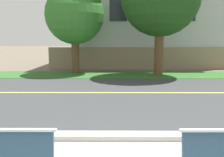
{
  "coord_description": "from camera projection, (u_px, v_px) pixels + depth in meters",
  "views": [
    {
      "loc": [
        -0.04,
        -2.11,
        1.85
      ],
      "look_at": [
        -0.08,
        3.38,
        1.0
      ],
      "focal_mm": 39.8,
      "sensor_mm": 36.0,
      "label": 1
    }
  ],
  "objects": [
    {
      "name": "ground_plane",
      "position": [
        115.0,
        85.0,
        10.27
      ],
      "size": [
        140.0,
        140.0,
        0.0
      ],
      "primitive_type": "plane",
      "color": "#665B4C"
    },
    {
      "name": "shade_tree_far_left",
      "position": [
        76.0,
        10.0,
        13.57
      ],
      "size": [
        3.24,
        3.24,
        5.35
      ],
      "color": "brown",
      "rests_on": "ground_plane"
    },
    {
      "name": "far_verge_grass",
      "position": [
        114.0,
        75.0,
        13.41
      ],
      "size": [
        48.0,
        2.8,
        0.02
      ],
      "primitive_type": "cube",
      "color": "#2D6026",
      "rests_on": "ground_plane"
    },
    {
      "name": "road_centre_line",
      "position": [
        115.0,
        93.0,
        8.79
      ],
      "size": [
        48.0,
        0.14,
        0.01
      ],
      "primitive_type": "cube",
      "color": "#E0CC4C",
      "rests_on": "ground_plane"
    },
    {
      "name": "garden_wall",
      "position": [
        150.0,
        58.0,
        15.94
      ],
      "size": [
        13.0,
        0.36,
        1.4
      ],
      "primitive_type": "cube",
      "color": "gray",
      "rests_on": "ground_plane"
    },
    {
      "name": "house_across_street",
      "position": [
        146.0,
        15.0,
        18.64
      ],
      "size": [
        10.27,
        6.91,
        7.31
      ],
      "color": "#B7BCC1",
      "rests_on": "ground_plane"
    },
    {
      "name": "street_asphalt",
      "position": [
        115.0,
        93.0,
        8.79
      ],
      "size": [
        52.0,
        8.0,
        0.01
      ],
      "primitive_type": "cube",
      "color": "#383A3D",
      "rests_on": "ground_plane"
    },
    {
      "name": "curb_edge",
      "position": [
        116.0,
        136.0,
        4.68
      ],
      "size": [
        44.0,
        0.3,
        0.11
      ],
      "primitive_type": "cube",
      "color": "#ADA89E",
      "rests_on": "ground_plane"
    }
  ]
}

